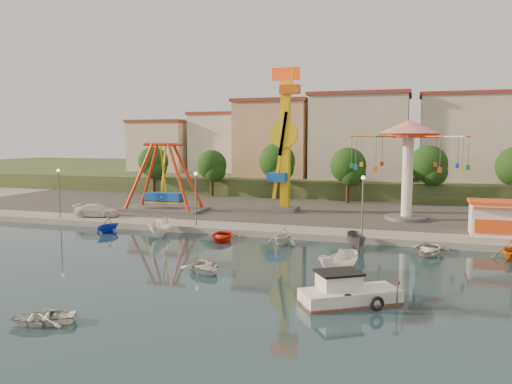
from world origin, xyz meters
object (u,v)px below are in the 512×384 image
at_px(kamikaze_tower, 286,143).
at_px(cabin_motorboat, 348,294).
at_px(wave_swinger, 408,147).
at_px(rowboat_a, 204,267).
at_px(skiff, 339,264).
at_px(pirate_ship_ride, 164,178).
at_px(van, 97,210).

distance_m(kamikaze_tower, cabin_motorboat, 31.75).
bearing_deg(wave_swinger, cabin_motorboat, -95.68).
relative_size(cabin_motorboat, rowboat_a, 1.60).
relative_size(kamikaze_tower, skiff, 3.88).
distance_m(wave_swinger, skiff, 23.09).
relative_size(pirate_ship_ride, kamikaze_tower, 0.61).
xyz_separation_m(cabin_motorboat, skiff, (-1.25, 5.38, 0.31)).
relative_size(pirate_ship_ride, cabin_motorboat, 1.75).
bearing_deg(rowboat_a, cabin_motorboat, -65.27).
relative_size(wave_swinger, rowboat_a, 3.24).
relative_size(kamikaze_tower, rowboat_a, 4.61).
bearing_deg(kamikaze_tower, pirate_ship_ride, -166.09).
height_order(pirate_ship_ride, van, pirate_ship_ride).
height_order(wave_swinger, rowboat_a, wave_swinger).
height_order(pirate_ship_ride, kamikaze_tower, kamikaze_tower).
bearing_deg(kamikaze_tower, wave_swinger, -7.57).
bearing_deg(rowboat_a, wave_swinger, 15.26).
relative_size(rowboat_a, skiff, 0.84).
bearing_deg(wave_swinger, van, -165.89).
distance_m(pirate_ship_ride, cabin_motorboat, 35.60).
relative_size(pirate_ship_ride, wave_swinger, 0.86).
xyz_separation_m(kamikaze_tower, rowboat_a, (0.63, -25.06, -8.23)).
height_order(skiff, van, van).
distance_m(rowboat_a, skiff, 9.18).
height_order(wave_swinger, skiff, wave_swinger).
bearing_deg(rowboat_a, pirate_ship_ride, 78.20).
distance_m(pirate_ship_ride, wave_swinger, 27.76).
height_order(rowboat_a, van, van).
xyz_separation_m(wave_swinger, cabin_motorboat, (-2.68, -26.91, -7.68)).
bearing_deg(kamikaze_tower, skiff, -67.56).
distance_m(cabin_motorboat, rowboat_a, 10.88).
height_order(pirate_ship_ride, rowboat_a, pirate_ship_ride).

